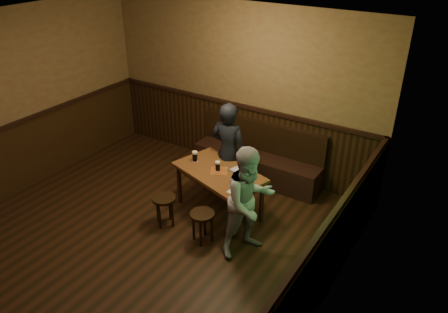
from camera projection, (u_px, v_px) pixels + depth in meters
room at (121, 170)px, 5.24m from camera, size 5.04×6.04×2.84m
bench at (258, 161)px, 7.28m from camera, size 2.20×0.50×0.95m
pub_table at (219, 176)px, 6.26m from camera, size 1.47×1.10×0.71m
stool_left at (164, 203)px, 6.11m from camera, size 0.36×0.36×0.45m
stool_right at (202, 219)px, 5.78m from camera, size 0.43×0.43×0.45m
pint_left at (195, 156)px, 6.43m from camera, size 0.10×0.10×0.16m
pint_mid at (218, 166)px, 6.19m from camera, size 0.09×0.09×0.15m
pint_right at (238, 180)px, 5.84m from camera, size 0.09×0.09×0.14m
laptop at (244, 167)px, 6.18m from camera, size 0.38×0.34×0.23m
menu at (236, 192)px, 5.72m from camera, size 0.23×0.17×0.00m
person_suit at (228, 152)px, 6.54m from camera, size 0.60×0.42×1.57m
person_grey at (249, 202)px, 5.43m from camera, size 0.83×0.90×1.50m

